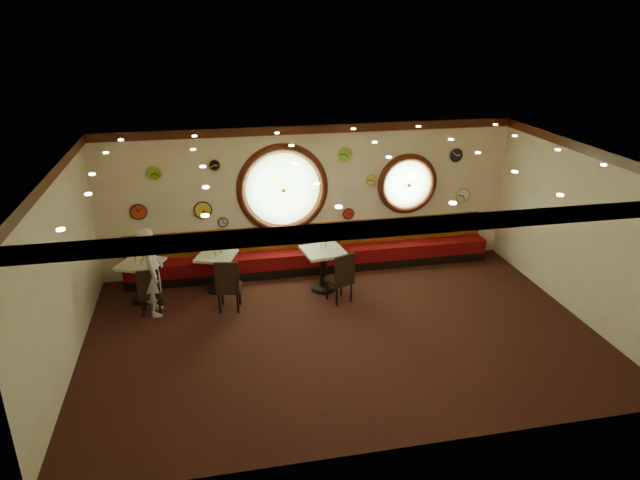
{
  "coord_description": "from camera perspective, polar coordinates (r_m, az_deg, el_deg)",
  "views": [
    {
      "loc": [
        -2.17,
        -8.63,
        5.34
      ],
      "look_at": [
        -0.23,
        0.8,
        1.5
      ],
      "focal_mm": 32.0,
      "sensor_mm": 36.0,
      "label": 1
    }
  ],
  "objects": [
    {
      "name": "wall_clock_1",
      "position": [
        12.28,
        -17.71,
        2.71
      ],
      "size": [
        0.32,
        0.03,
        0.32
      ],
      "primitive_type": "cylinder",
      "rotation": [
        1.57,
        0.0,
        0.0
      ],
      "color": "red",
      "rests_on": "wall_back"
    },
    {
      "name": "condiment_c_pepper",
      "position": [
        11.55,
        0.64,
        -0.71
      ],
      "size": [
        0.04,
        0.04,
        0.1
      ],
      "primitive_type": "cylinder",
      "color": "silver",
      "rests_on": "table_c"
    },
    {
      "name": "wall_clock_7",
      "position": [
        12.21,
        -11.63,
        2.96
      ],
      "size": [
        0.36,
        0.03,
        0.36
      ],
      "primitive_type": "cylinder",
      "rotation": [
        1.57,
        0.0,
        0.0
      ],
      "color": "gold",
      "rests_on": "wall_back"
    },
    {
      "name": "condiment_c_salt",
      "position": [
        11.59,
        0.14,
        -0.62
      ],
      "size": [
        0.04,
        0.04,
        0.1
      ],
      "primitive_type": "cylinder",
      "color": "silver",
      "rests_on": "table_c"
    },
    {
      "name": "condiment_a_bottle",
      "position": [
        11.63,
        -17.24,
        -1.74
      ],
      "size": [
        0.05,
        0.05,
        0.15
      ],
      "primitive_type": "cylinder",
      "color": "gold",
      "rests_on": "table_a"
    },
    {
      "name": "wall_clock_8",
      "position": [
        12.67,
        2.84,
        2.65
      ],
      "size": [
        0.24,
        0.03,
        0.24
      ],
      "primitive_type": "cylinder",
      "rotation": [
        1.57,
        0.0,
        0.0
      ],
      "color": "red",
      "rests_on": "wall_back"
    },
    {
      "name": "chair_b",
      "position": [
        10.93,
        -9.19,
        -4.21
      ],
      "size": [
        0.52,
        0.52,
        0.66
      ],
      "rotation": [
        0.0,
        0.0,
        -0.19
      ],
      "color": "black",
      "rests_on": "floor"
    },
    {
      "name": "molding_front",
      "position": [
        6.48,
        8.74,
        1.34
      ],
      "size": [
        9.0,
        0.1,
        0.18
      ],
      "primitive_type": "cube",
      "color": "#37130A",
      "rests_on": "wall_back"
    },
    {
      "name": "table_a",
      "position": [
        11.76,
        -17.37,
        -3.52
      ],
      "size": [
        1.0,
        1.0,
        0.83
      ],
      "color": "black",
      "rests_on": "floor"
    },
    {
      "name": "porthole_right_ring",
      "position": [
        12.88,
        8.76,
        5.53
      ],
      "size": [
        1.09,
        0.03,
        1.09
      ],
      "primitive_type": "torus",
      "rotation": [
        1.57,
        0.0,
        0.0
      ],
      "color": "gold",
      "rests_on": "wall_back"
    },
    {
      "name": "banquette_back",
      "position": [
        12.64,
        -0.91,
        0.44
      ],
      "size": [
        8.0,
        0.1,
        0.55
      ],
      "primitive_type": "cube",
      "color": "#651507",
      "rests_on": "wall_back"
    },
    {
      "name": "condiment_b_pepper",
      "position": [
        11.61,
        -10.44,
        -1.4
      ],
      "size": [
        0.03,
        0.03,
        0.1
      ],
      "primitive_type": "cylinder",
      "color": "silver",
      "rests_on": "table_b"
    },
    {
      "name": "wall_clock_0",
      "position": [
        13.5,
        14.07,
        4.33
      ],
      "size": [
        0.34,
        0.03,
        0.34
      ],
      "primitive_type": "cylinder",
      "rotation": [
        1.57,
        0.0,
        0.0
      ],
      "color": "white",
      "rests_on": "wall_back"
    },
    {
      "name": "condiment_c_bottle",
      "position": [
        11.62,
        0.57,
        -0.38
      ],
      "size": [
        0.05,
        0.05,
        0.17
      ],
      "primitive_type": "cylinder",
      "color": "gold",
      "rests_on": "table_c"
    },
    {
      "name": "wall_clock_6",
      "position": [
        12.28,
        2.5,
        8.59
      ],
      "size": [
        0.3,
        0.03,
        0.3
      ],
      "primitive_type": "cylinder",
      "rotation": [
        1.57,
        0.0,
        0.0
      ],
      "color": "#79BB3A",
      "rests_on": "wall_back"
    },
    {
      "name": "condiment_b_bottle",
      "position": [
        11.78,
        -9.88,
        -0.92
      ],
      "size": [
        0.04,
        0.04,
        0.14
      ],
      "primitive_type": "cylinder",
      "color": "gold",
      "rests_on": "table_b"
    },
    {
      "name": "condiment_a_salt",
      "position": [
        11.67,
        -17.98,
        -1.84
      ],
      "size": [
        0.04,
        0.04,
        0.11
      ],
      "primitive_type": "cylinder",
      "color": "silver",
      "rests_on": "table_a"
    },
    {
      "name": "condiment_a_pepper",
      "position": [
        11.53,
        -17.45,
        -2.1
      ],
      "size": [
        0.04,
        0.04,
        0.1
      ],
      "primitive_type": "cylinder",
      "color": "#B8B8BC",
      "rests_on": "table_a"
    },
    {
      "name": "condiment_b_salt",
      "position": [
        11.76,
        -10.57,
        -1.13
      ],
      "size": [
        0.03,
        0.03,
        0.09
      ],
      "primitive_type": "cylinder",
      "color": "silver",
      "rests_on": "table_b"
    },
    {
      "name": "wall_clock_9",
      "position": [
        13.15,
        13.45,
        8.23
      ],
      "size": [
        0.28,
        0.03,
        0.28
      ],
      "primitive_type": "cylinder",
      "rotation": [
        1.57,
        0.0,
        0.0
      ],
      "color": "black",
      "rests_on": "wall_back"
    },
    {
      "name": "waiter",
      "position": [
        11.08,
        -16.43,
        -3.04
      ],
      "size": [
        0.44,
        0.65,
        1.72
      ],
      "primitive_type": "imported",
      "rotation": [
        0.0,
        0.0,
        1.62
      ],
      "color": "silver",
      "rests_on": "floor"
    },
    {
      "name": "molding_right",
      "position": [
        11.11,
        25.59,
        8.05
      ],
      "size": [
        0.1,
        6.0,
        0.18
      ],
      "primitive_type": "cube",
      "color": "#37130A",
      "rests_on": "wall_back"
    },
    {
      "name": "porthole_left_frame",
      "position": [
        12.23,
        -3.75,
        5.11
      ],
      "size": [
        1.98,
        0.18,
        1.98
      ],
      "primitive_type": "torus",
      "rotation": [
        1.57,
        0.0,
        0.0
      ],
      "color": "#37130A",
      "rests_on": "wall_back"
    },
    {
      "name": "floor",
      "position": [
        10.38,
        2.19,
        -9.24
      ],
      "size": [
        9.0,
        6.0,
        0.0
      ],
      "primitive_type": "cube",
      "color": "black",
      "rests_on": "ground"
    },
    {
      "name": "molding_left",
      "position": [
        9.2,
        -25.68,
        5.56
      ],
      "size": [
        0.1,
        6.0,
        0.18
      ],
      "primitive_type": "cube",
      "color": "#37130A",
      "rests_on": "wall_back"
    },
    {
      "name": "porthole_right_frame",
      "position": [
        12.9,
        8.72,
        5.57
      ],
      "size": [
        1.38,
        0.18,
        1.38
      ],
      "primitive_type": "torus",
      "rotation": [
        1.57,
        0.0,
        0.0
      ],
      "color": "#37130A",
      "rests_on": "wall_back"
    },
    {
      "name": "table_c",
      "position": [
        11.66,
        0.35,
        -2.48
      ],
      "size": [
        0.91,
        0.91,
        0.88
      ],
      "color": "black",
      "rests_on": "floor"
    },
    {
      "name": "wall_front",
      "position": [
        7.1,
        8.18,
        -10.29
      ],
      "size": [
        9.0,
        0.02,
        3.2
      ],
      "primitive_type": "cube",
      "color": "beige",
      "rests_on": "floor"
    },
    {
      "name": "wall_back",
      "position": [
        12.41,
        -0.99,
        4.2
      ],
      "size": [
        9.0,
        0.02,
        3.2
      ],
      "primitive_type": "cube",
      "color": "beige",
      "rests_on": "floor"
    },
    {
      "name": "wall_clock_3",
      "position": [
        12.02,
        -16.24,
        6.46
      ],
      "size": [
        0.26,
        0.03,
        0.26
      ],
      "primitive_type": "cylinder",
      "rotation": [
        1.57,
        0.0,
        0.0
      ],
      "color": "#72A921",
      "rests_on": "wall_back"
    },
    {
      "name": "banquette_seat",
      "position": [
        12.59,
        -0.71,
        -1.61
      ],
      "size": [
        8.0,
        0.55,
        0.3
      ],
      "primitive_type": "cube",
      "color": "#5E080C",
      "rests_on": "banquette_base"
    },
    {
      "name": "wall_clock_2",
      "position": [
        12.31,
        -9.66,
        1.77
      ],
      "size": [
        0.2,
        0.03,
        0.2
      ],
      "primitive_type": "cylinder",
      "rotation": [
        1.57,
        0.0,
        0.0
      ],
      "color": "silver",
      "rests_on": "wall_back"
    },
    {
      "name": "porthole_left_glass",
      "position": [
        12.24,
        -3.76,
        5.13
      ],
      "size": [
        1.66,
        0.02,
        1.66
      ],
      "primitive_type": "cylinder",
      "rotation": [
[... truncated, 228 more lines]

